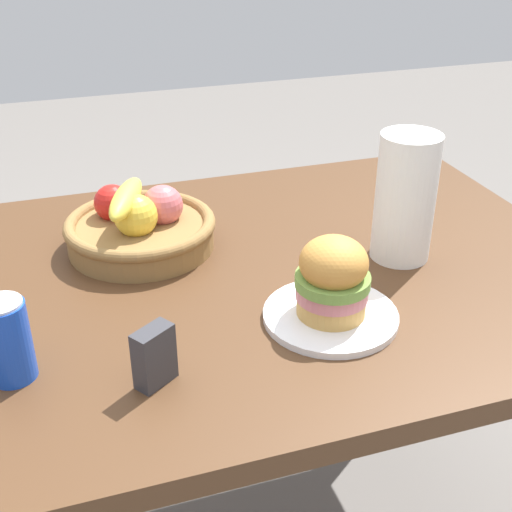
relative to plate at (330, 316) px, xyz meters
name	(u,v)px	position (x,y,z in m)	size (l,w,h in m)	color
dining_table	(218,321)	(-0.14, 0.19, -0.11)	(1.40, 0.90, 0.75)	#4C301C
plate	(330,316)	(0.00, 0.00, 0.00)	(0.22, 0.22, 0.01)	white
sandwich	(333,278)	(0.00, 0.00, 0.07)	(0.12, 0.12, 0.13)	tan
soda_can	(7,340)	(-0.49, 0.01, 0.06)	(0.07, 0.07, 0.13)	blue
fruit_basket	(140,226)	(-0.25, 0.34, 0.04)	(0.29, 0.29, 0.14)	olive
paper_towel_roll	(405,198)	(0.21, 0.16, 0.11)	(0.11, 0.11, 0.24)	white
napkin_holder	(154,356)	(-0.30, -0.07, 0.04)	(0.06, 0.03, 0.09)	#333338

